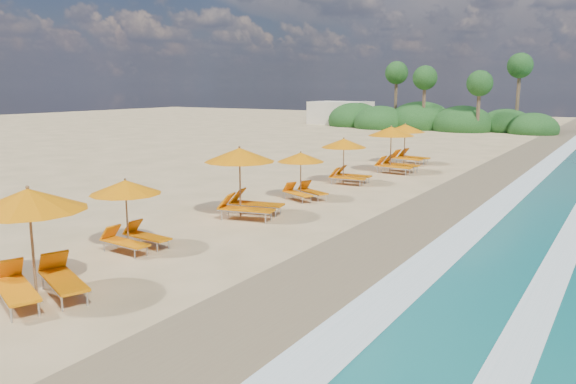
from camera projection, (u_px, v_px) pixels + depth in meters
ground at (288, 226)px, 19.50m from camera, size 160.00×160.00×0.00m
wet_sand at (398, 243)px, 17.43m from camera, size 4.00×160.00×0.01m
surf_foam at (488, 256)px, 16.03m from camera, size 4.00×160.00×0.01m
station_2 at (34, 237)px, 12.59m from camera, size 3.37×3.33×2.60m
station_3 at (130, 210)px, 16.53m from camera, size 2.38×2.22×2.13m
station_4 at (245, 178)px, 20.59m from camera, size 3.22×3.10×2.63m
station_5 at (303, 173)px, 23.87m from camera, size 2.69×2.68×2.05m
station_6 at (347, 158)px, 27.76m from camera, size 2.59×2.43×2.28m
station_7 at (394, 146)px, 31.24m from camera, size 2.94×2.75×2.62m
station_8 at (407, 141)px, 34.70m from camera, size 3.00×2.87×2.51m
treeline at (428, 120)px, 62.47m from camera, size 25.80×8.80×9.74m
beach_building at (341, 113)px, 70.71m from camera, size 7.00×5.00×2.80m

